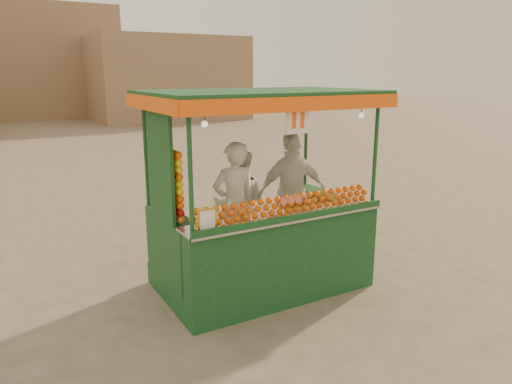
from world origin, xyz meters
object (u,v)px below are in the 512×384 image
vendor_left (235,205)px  vendor_middle (239,204)px  juice_cart (260,228)px  vendor_right (292,193)px

vendor_left → vendor_middle: 0.30m
vendor_middle → vendor_left: bearing=77.5°
juice_cart → vendor_left: bearing=129.3°
vendor_left → vendor_right: (0.94, 0.02, 0.03)m
vendor_right → vendor_middle: bearing=-1.6°
vendor_middle → vendor_right: 0.80m
vendor_left → vendor_right: bearing=-176.2°
juice_cart → vendor_right: 0.84m
juice_cart → vendor_right: size_ratio=1.66×
juice_cart → vendor_middle: bearing=95.9°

